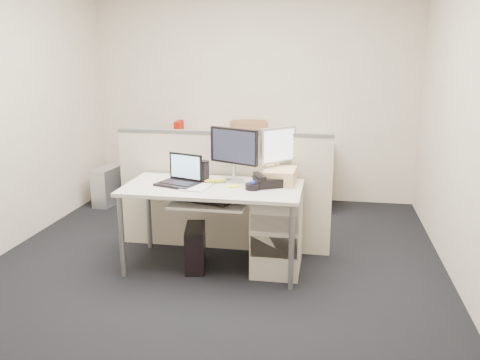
% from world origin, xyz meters
% --- Properties ---
extents(floor, '(4.00, 4.50, 0.01)m').
position_xyz_m(floor, '(0.00, 0.00, -0.01)').
color(floor, black).
rests_on(floor, ground).
extents(wall_back, '(4.00, 0.02, 2.70)m').
position_xyz_m(wall_back, '(0.00, 2.25, 1.35)').
color(wall_back, beige).
rests_on(wall_back, ground).
extents(wall_front, '(4.00, 0.02, 2.70)m').
position_xyz_m(wall_front, '(0.00, -2.25, 1.35)').
color(wall_front, beige).
rests_on(wall_front, ground).
extents(wall_right, '(0.02, 4.50, 2.70)m').
position_xyz_m(wall_right, '(2.00, 0.00, 1.35)').
color(wall_right, beige).
rests_on(wall_right, ground).
extents(desk, '(1.50, 0.75, 0.73)m').
position_xyz_m(desk, '(0.00, 0.00, 0.66)').
color(desk, silver).
rests_on(desk, floor).
extents(keyboard_tray, '(0.62, 0.32, 0.02)m').
position_xyz_m(keyboard_tray, '(0.00, -0.18, 0.62)').
color(keyboard_tray, silver).
rests_on(keyboard_tray, desk).
extents(drawer_pedestal, '(0.40, 0.55, 0.65)m').
position_xyz_m(drawer_pedestal, '(0.55, 0.05, 0.33)').
color(drawer_pedestal, beige).
rests_on(drawer_pedestal, floor).
extents(cubicle_partition, '(2.00, 0.06, 1.10)m').
position_xyz_m(cubicle_partition, '(0.00, 0.45, 0.55)').
color(cubicle_partition, beige).
rests_on(cubicle_partition, floor).
extents(back_counter, '(2.00, 0.60, 0.72)m').
position_xyz_m(back_counter, '(0.00, 1.93, 0.36)').
color(back_counter, beige).
rests_on(back_counter, floor).
extents(monitor_main, '(0.50, 0.36, 0.47)m').
position_xyz_m(monitor_main, '(0.15, 0.18, 0.97)').
color(monitor_main, black).
rests_on(monitor_main, desk).
extents(monitor_small, '(0.40, 0.40, 0.46)m').
position_xyz_m(monitor_small, '(0.51, 0.32, 0.96)').
color(monitor_small, '#B7B7BC').
rests_on(monitor_small, desk).
extents(laptop, '(0.40, 0.35, 0.25)m').
position_xyz_m(laptop, '(-0.30, -0.02, 0.86)').
color(laptop, black).
rests_on(laptop, desk).
extents(trackball, '(0.14, 0.14, 0.05)m').
position_xyz_m(trackball, '(0.35, -0.05, 0.75)').
color(trackball, black).
rests_on(trackball, desk).
extents(desk_phone, '(0.30, 0.28, 0.08)m').
position_xyz_m(desk_phone, '(0.47, 0.08, 0.77)').
color(desk_phone, black).
rests_on(desk_phone, desk).
extents(paper_stack, '(0.25, 0.29, 0.01)m').
position_xyz_m(paper_stack, '(-0.12, -0.08, 0.74)').
color(paper_stack, silver).
rests_on(paper_stack, desk).
extents(sticky_pad, '(0.10, 0.10, 0.01)m').
position_xyz_m(sticky_pad, '(0.18, 0.00, 0.74)').
color(sticky_pad, '#FFF532').
rests_on(sticky_pad, desk).
extents(travel_mug, '(0.09, 0.09, 0.18)m').
position_xyz_m(travel_mug, '(-0.10, 0.12, 0.82)').
color(travel_mug, black).
rests_on(travel_mug, desk).
extents(banana, '(0.20, 0.12, 0.04)m').
position_xyz_m(banana, '(0.00, 0.10, 0.75)').
color(banana, yellow).
rests_on(banana, desk).
extents(cellphone, '(0.06, 0.11, 0.01)m').
position_xyz_m(cellphone, '(0.10, 0.18, 0.74)').
color(cellphone, black).
rests_on(cellphone, desk).
extents(manila_folders, '(0.27, 0.34, 0.13)m').
position_xyz_m(manila_folders, '(0.55, 0.20, 0.79)').
color(manila_folders, '#CFB679').
rests_on(manila_folders, desk).
extents(keyboard, '(0.47, 0.29, 0.02)m').
position_xyz_m(keyboard, '(-0.03, -0.14, 0.64)').
color(keyboard, black).
rests_on(keyboard, keyboard_tray).
extents(pc_tower_desk, '(0.23, 0.42, 0.37)m').
position_xyz_m(pc_tower_desk, '(-0.15, -0.05, 0.19)').
color(pc_tower_desk, black).
rests_on(pc_tower_desk, floor).
extents(pc_tower_spare_dark, '(0.32, 0.49, 0.43)m').
position_xyz_m(pc_tower_spare_dark, '(-1.45, 1.88, 0.21)').
color(pc_tower_spare_dark, black).
rests_on(pc_tower_spare_dark, floor).
extents(pc_tower_spare_silver, '(0.25, 0.51, 0.46)m').
position_xyz_m(pc_tower_spare_silver, '(-1.70, 1.63, 0.23)').
color(pc_tower_spare_silver, '#B7B7BC').
rests_on(pc_tower_spare_silver, floor).
extents(cardboard_box_left, '(0.43, 0.37, 0.28)m').
position_xyz_m(cardboard_box_left, '(-0.05, 2.05, 0.86)').
color(cardboard_box_left, olive).
rests_on(cardboard_box_left, back_counter).
extents(cardboard_box_right, '(0.46, 0.39, 0.29)m').
position_xyz_m(cardboard_box_right, '(0.00, 2.05, 0.86)').
color(cardboard_box_right, olive).
rests_on(cardboard_box_right, back_counter).
extents(red_binder, '(0.09, 0.30, 0.27)m').
position_xyz_m(red_binder, '(-0.90, 2.03, 0.86)').
color(red_binder, '#9D0D00').
rests_on(red_binder, back_counter).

